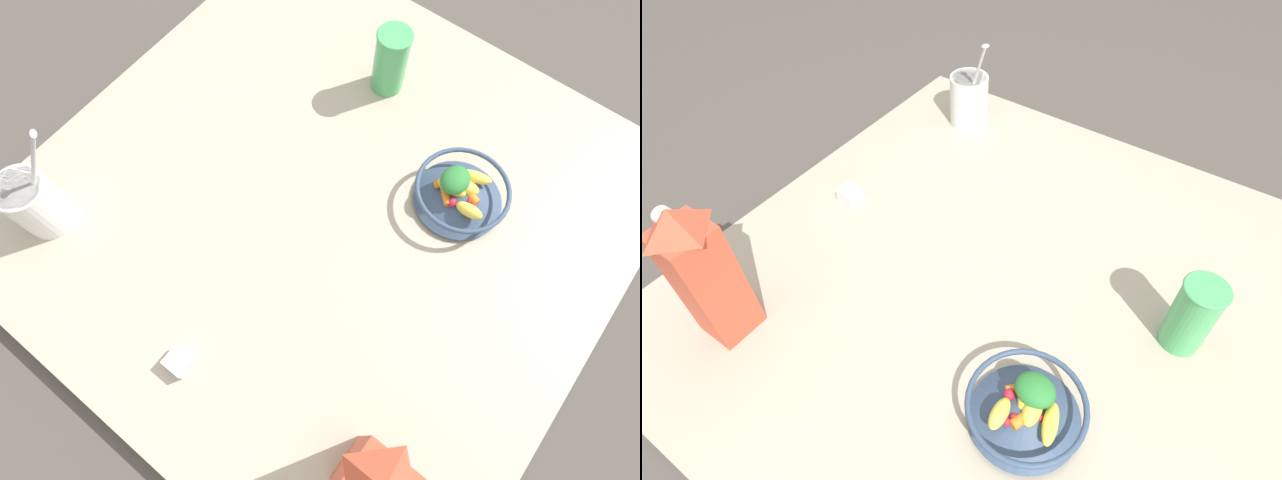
# 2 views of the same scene
# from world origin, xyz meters

# --- Properties ---
(ground_plane) EXTENTS (6.00, 6.00, 0.00)m
(ground_plane) POSITION_xyz_m (0.00, 0.00, 0.00)
(ground_plane) COLOR #4C4742
(countertop) EXTENTS (1.17, 1.17, 0.04)m
(countertop) POSITION_xyz_m (0.00, 0.00, 0.02)
(countertop) COLOR #B2A893
(countertop) RESTS_ON ground_plane
(fruit_bowl) EXTENTS (0.20, 0.20, 0.09)m
(fruit_bowl) POSITION_xyz_m (0.22, 0.17, 0.08)
(fruit_bowl) COLOR #384C6B
(fruit_bowl) RESTS_ON countertop
(milk_carton) EXTENTS (0.09, 0.09, 0.30)m
(milk_carton) POSITION_xyz_m (0.37, -0.37, 0.19)
(milk_carton) COLOR #CC4C33
(milk_carton) RESTS_ON countertop
(yogurt_tub) EXTENTS (0.12, 0.14, 0.27)m
(yogurt_tub) POSITION_xyz_m (-0.43, -0.37, 0.12)
(yogurt_tub) COLOR white
(yogurt_tub) RESTS_ON countertop
(drinking_cup) EXTENTS (0.08, 0.08, 0.16)m
(drinking_cup) POSITION_xyz_m (-0.07, 0.33, 0.12)
(drinking_cup) COLOR #4CB266
(drinking_cup) RESTS_ON countertop
(spice_jar) EXTENTS (0.04, 0.04, 0.03)m
(spice_jar) POSITION_xyz_m (-0.01, -0.43, 0.05)
(spice_jar) COLOR silver
(spice_jar) RESTS_ON countertop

